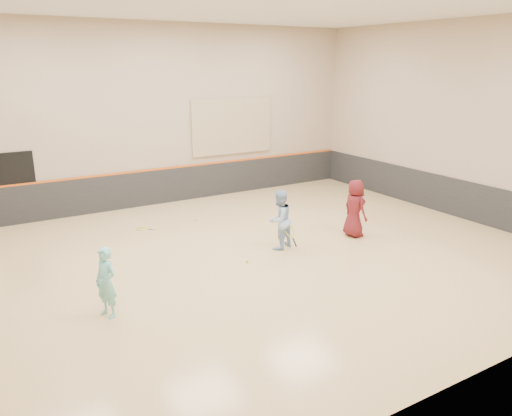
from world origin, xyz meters
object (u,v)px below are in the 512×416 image
girl (106,283)px  spare_racket (142,228)px  young_man (355,208)px  instructor (279,220)px

girl → spare_racket: size_ratio=2.01×
young_man → spare_racket: 6.19m
young_man → spare_racket: young_man is taller
spare_racket → instructor: bearing=-52.5°
instructor → spare_racket: (-2.60, 3.38, -0.75)m
girl → instructor: instructor is taller
instructor → young_man: bearing=154.1°
instructor → spare_racket: instructor is taller
girl → spare_racket: bearing=131.0°
girl → instructor: bearing=82.0°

